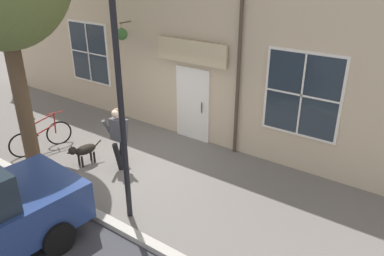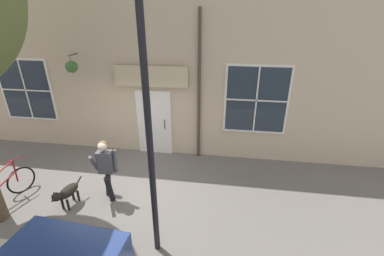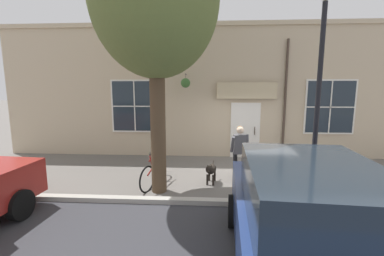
{
  "view_description": "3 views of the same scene",
  "coord_description": "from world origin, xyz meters",
  "px_view_note": "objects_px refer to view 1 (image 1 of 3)",
  "views": [
    {
      "loc": [
        5.88,
        6.12,
        4.78
      ],
      "look_at": [
        -1.26,
        1.0,
        0.81
      ],
      "focal_mm": 35.0,
      "sensor_mm": 36.0,
      "label": 1
    },
    {
      "loc": [
        5.06,
        2.66,
        4.22
      ],
      "look_at": [
        -1.09,
        1.75,
        1.44
      ],
      "focal_mm": 24.0,
      "sensor_mm": 36.0,
      "label": 2
    },
    {
      "loc": [
        7.57,
        -1.06,
        2.65
      ],
      "look_at": [
        -0.88,
        -1.57,
        1.32
      ],
      "focal_mm": 24.0,
      "sensor_mm": 36.0,
      "label": 3
    }
  ],
  "objects_px": {
    "dog_on_leash": "(83,150)",
    "leaning_bicycle": "(41,137)",
    "street_lamp": "(117,64)",
    "pedestrian_walking": "(118,133)"
  },
  "relations": [
    {
      "from": "pedestrian_walking",
      "to": "leaning_bicycle",
      "type": "bearing_deg",
      "value": -76.25
    },
    {
      "from": "leaning_bicycle",
      "to": "street_lamp",
      "type": "distance_m",
      "value": 4.89
    },
    {
      "from": "leaning_bicycle",
      "to": "street_lamp",
      "type": "height_order",
      "value": "street_lamp"
    },
    {
      "from": "leaning_bicycle",
      "to": "pedestrian_walking",
      "type": "bearing_deg",
      "value": 103.75
    },
    {
      "from": "leaning_bicycle",
      "to": "street_lamp",
      "type": "bearing_deg",
      "value": 79.96
    },
    {
      "from": "pedestrian_walking",
      "to": "dog_on_leash",
      "type": "relative_size",
      "value": 1.62
    },
    {
      "from": "dog_on_leash",
      "to": "leaning_bicycle",
      "type": "bearing_deg",
      "value": -85.2
    },
    {
      "from": "pedestrian_walking",
      "to": "dog_on_leash",
      "type": "height_order",
      "value": "pedestrian_walking"
    },
    {
      "from": "dog_on_leash",
      "to": "leaning_bicycle",
      "type": "relative_size",
      "value": 0.57
    },
    {
      "from": "pedestrian_walking",
      "to": "street_lamp",
      "type": "bearing_deg",
      "value": 50.52
    }
  ]
}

